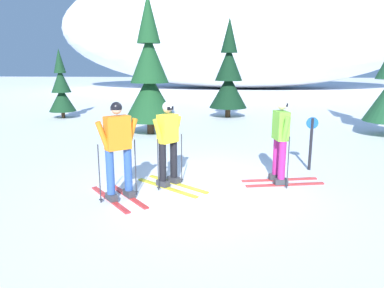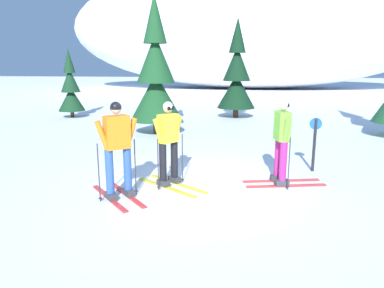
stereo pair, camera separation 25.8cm
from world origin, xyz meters
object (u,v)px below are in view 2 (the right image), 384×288
at_px(skier_lime_jacket, 282,140).
at_px(trail_marker_post, 315,141).
at_px(skier_yellow_jacket, 169,142).
at_px(skier_orange_jacket, 118,148).
at_px(pine_tree_far_left, 71,89).
at_px(pine_tree_center_right, 237,77).
at_px(pine_tree_center_left, 156,77).

distance_m(skier_lime_jacket, trail_marker_post, 1.42).
height_order(skier_yellow_jacket, trail_marker_post, skier_yellow_jacket).
relative_size(skier_orange_jacket, trail_marker_post, 1.44).
distance_m(pine_tree_far_left, trail_marker_post, 12.37).
distance_m(skier_yellow_jacket, skier_lime_jacket, 2.37).
relative_size(pine_tree_center_right, trail_marker_post, 3.55).
height_order(skier_lime_jacket, pine_tree_center_left, pine_tree_center_left).
relative_size(skier_lime_jacket, pine_tree_far_left, 0.57).
height_order(skier_lime_jacket, pine_tree_center_right, pine_tree_center_right).
xyz_separation_m(pine_tree_center_left, trail_marker_post, (4.77, -4.23, -1.31)).
height_order(skier_yellow_jacket, skier_lime_jacket, skier_lime_jacket).
bearing_deg(pine_tree_center_left, pine_tree_far_left, 144.78).
bearing_deg(skier_lime_jacket, skier_orange_jacket, -158.24).
xyz_separation_m(skier_orange_jacket, pine_tree_far_left, (-5.64, 10.03, 0.34)).
relative_size(pine_tree_far_left, pine_tree_center_right, 0.70).
xyz_separation_m(skier_yellow_jacket, skier_lime_jacket, (2.34, 0.38, 0.03)).
xyz_separation_m(skier_yellow_jacket, skier_orange_jacket, (-0.80, -0.88, 0.06)).
xyz_separation_m(pine_tree_far_left, trail_marker_post, (9.67, -7.69, -0.60)).
bearing_deg(pine_tree_center_right, trail_marker_post, -77.44).
height_order(skier_yellow_jacket, pine_tree_center_left, pine_tree_center_left).
distance_m(pine_tree_center_left, trail_marker_post, 6.51).
height_order(skier_orange_jacket, trail_marker_post, skier_orange_jacket).
bearing_deg(pine_tree_center_left, trail_marker_post, -41.55).
bearing_deg(skier_yellow_jacket, pine_tree_center_right, 82.68).
bearing_deg(trail_marker_post, skier_lime_jacket, -129.25).
distance_m(skier_yellow_jacket, pine_tree_center_right, 10.24).
relative_size(skier_yellow_jacket, pine_tree_center_right, 0.39).
height_order(pine_tree_center_right, trail_marker_post, pine_tree_center_right).
relative_size(skier_orange_jacket, pine_tree_center_right, 0.41).
height_order(pine_tree_far_left, trail_marker_post, pine_tree_far_left).
relative_size(pine_tree_far_left, pine_tree_center_left, 0.65).
relative_size(skier_orange_jacket, pine_tree_center_left, 0.38).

